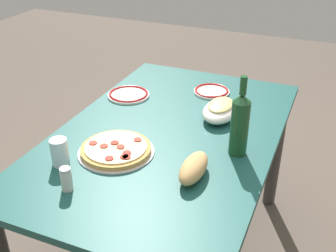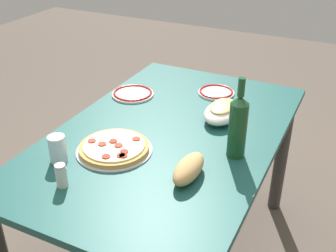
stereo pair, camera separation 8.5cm
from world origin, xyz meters
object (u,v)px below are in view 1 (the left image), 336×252
object	(u,v)px
side_plate_far	(129,94)
water_glass	(60,152)
side_plate_near	(212,91)
bread_loaf	(194,168)
spice_shaker	(66,179)
dining_table	(168,155)
pepperoni_pizza	(116,149)
baked_pasta_dish	(220,109)
wine_bottle	(240,123)

from	to	relation	value
side_plate_far	water_glass	bearing A→B (deg)	4.14
side_plate_near	bread_loaf	distance (m)	0.73
side_plate_far	spice_shaker	size ratio (longest dim) A/B	2.39
side_plate_near	side_plate_far	size ratio (longest dim) A/B	0.87
side_plate_near	dining_table	bearing A→B (deg)	-6.08
pepperoni_pizza	side_plate_near	bearing A→B (deg)	165.71
side_plate_near	spice_shaker	distance (m)	0.97
dining_table	bread_loaf	world-z (taller)	bread_loaf
dining_table	baked_pasta_dish	bearing A→B (deg)	142.09
side_plate_near	bread_loaf	xyz separation A→B (m)	(0.71, 0.16, 0.03)
dining_table	wine_bottle	world-z (taller)	wine_bottle
dining_table	side_plate_near	distance (m)	0.47
bread_loaf	baked_pasta_dish	bearing A→B (deg)	-174.94
wine_bottle	water_glass	size ratio (longest dim) A/B	3.03
side_plate_near	spice_shaker	bearing A→B (deg)	-12.70
dining_table	wine_bottle	distance (m)	0.40
wine_bottle	water_glass	distance (m)	0.68
baked_pasta_dish	spice_shaker	size ratio (longest dim) A/B	2.76
water_glass	bread_loaf	size ratio (longest dim) A/B	0.53
side_plate_near	water_glass	bearing A→B (deg)	-21.35
wine_bottle	bread_loaf	bearing A→B (deg)	-26.05
baked_pasta_dish	side_plate_near	size ratio (longest dim) A/B	1.32
pepperoni_pizza	wine_bottle	xyz separation A→B (m)	(-0.18, 0.43, 0.12)
water_glass	side_plate_near	bearing A→B (deg)	158.65
wine_bottle	spice_shaker	distance (m)	0.66
baked_pasta_dish	wine_bottle	bearing A→B (deg)	29.62
wine_bottle	pepperoni_pizza	bearing A→B (deg)	-67.45
pepperoni_pizza	spice_shaker	world-z (taller)	spice_shaker
side_plate_far	bread_loaf	bearing A→B (deg)	45.81
bread_loaf	water_glass	bearing A→B (deg)	-76.36
baked_pasta_dish	spice_shaker	xyz separation A→B (m)	(0.70, -0.33, 0.00)
bread_loaf	dining_table	bearing A→B (deg)	-141.21
side_plate_far	side_plate_near	bearing A→B (deg)	118.29
baked_pasta_dish	bread_loaf	world-z (taller)	baked_pasta_dish
spice_shaker	side_plate_far	bearing A→B (deg)	-168.23
wine_bottle	side_plate_near	bearing A→B (deg)	-152.28
baked_pasta_dish	bread_loaf	distance (m)	0.47
dining_table	spice_shaker	bearing A→B (deg)	-18.52
water_glass	spice_shaker	size ratio (longest dim) A/B	1.22
wine_bottle	baked_pasta_dish	bearing A→B (deg)	-150.38
spice_shaker	water_glass	bearing A→B (deg)	-137.12
water_glass	side_plate_near	world-z (taller)	water_glass
baked_pasta_dish	water_glass	distance (m)	0.73
dining_table	spice_shaker	distance (m)	0.54
dining_table	water_glass	bearing A→B (deg)	-36.38
side_plate_far	bread_loaf	distance (m)	0.74
wine_bottle	side_plate_near	xyz separation A→B (m)	(-0.50, -0.26, -0.12)
wine_bottle	bread_loaf	world-z (taller)	wine_bottle
baked_pasta_dish	pepperoni_pizza	bearing A→B (deg)	-33.56
water_glass	side_plate_far	distance (m)	0.63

